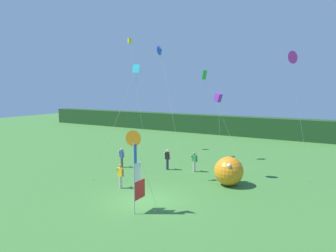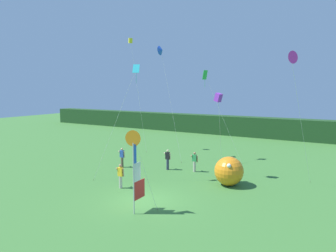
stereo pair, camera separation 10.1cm
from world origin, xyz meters
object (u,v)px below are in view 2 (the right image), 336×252
banner_flag (137,179)px  person_far_left (168,159)px  inflatable_balloon (229,171)px  person_mid_field (195,161)px  kite_cyan_diamond_3 (132,79)px  kite_magenta_delta_6 (291,58)px  kite_purple_box_2 (218,98)px  person_far_right (122,157)px  kite_yellow_box_4 (131,42)px  kite_green_diamond_0 (207,80)px  kite_blue_delta_5 (161,51)px  kite_orange_delta_1 (134,138)px  person_near_banner (121,175)px

banner_flag → person_far_left: bearing=109.5°
inflatable_balloon → person_mid_field: bearing=151.6°
kite_cyan_diamond_3 → kite_magenta_delta_6: 10.58m
person_far_left → kite_purple_box_2: bearing=1.0°
person_far_right → kite_magenta_delta_6: bearing=0.1°
banner_flag → kite_yellow_box_4: (-10.76, 13.77, 9.91)m
kite_cyan_diamond_3 → person_far_left: bearing=79.0°
person_mid_field → kite_yellow_box_4: (-10.01, 4.84, 10.90)m
kite_magenta_delta_6 → banner_flag: bearing=-132.5°
person_far_left → kite_green_diamond_0: 8.49m
banner_flag → kite_blue_delta_5: 15.99m
kite_orange_delta_1 → kite_blue_delta_5: 14.84m
person_mid_field → kite_purple_box_2: 5.63m
kite_cyan_diamond_3 → person_mid_field: bearing=55.6°
banner_flag → inflatable_balloon: size_ratio=1.86×
kite_purple_box_2 → kite_cyan_diamond_3: (-5.06, -3.84, 1.36)m
kite_green_diamond_0 → inflatable_balloon: bearing=-55.2°
person_far_left → person_near_banner: bearing=-93.9°
person_mid_field → person_far_left: person_far_left is taller
kite_yellow_box_4 → kite_blue_delta_5: (4.85, -1.61, -1.38)m
kite_green_diamond_0 → person_near_banner: bearing=-98.8°
kite_cyan_diamond_3 → person_near_banner: bearing=-79.8°
kite_orange_delta_1 → kite_purple_box_2: bearing=79.7°
person_mid_field → inflatable_balloon: size_ratio=0.79×
person_far_left → kite_cyan_diamond_3: kite_cyan_diamond_3 is taller
banner_flag → person_near_banner: size_ratio=2.33×
person_mid_field → kite_cyan_diamond_3: kite_cyan_diamond_3 is taller
person_mid_field → person_far_left: size_ratio=0.96×
person_mid_field → person_far_left: 2.29m
person_far_right → person_far_left: bearing=18.9°
person_mid_field → kite_cyan_diamond_3: (-2.95, -4.31, 6.55)m
person_near_banner → person_far_left: person_far_left is taller
person_far_right → kite_blue_delta_5: size_ratio=0.16×
banner_flag → inflatable_balloon: 7.59m
banner_flag → kite_magenta_delta_6: bearing=47.5°
person_mid_field → kite_cyan_diamond_3: 8.38m
person_far_right → inflatable_balloon: bearing=-0.5°
kite_cyan_diamond_3 → kite_blue_delta_5: kite_blue_delta_5 is taller
person_far_left → person_far_right: size_ratio=1.01×
banner_flag → kite_cyan_diamond_3: kite_cyan_diamond_3 is taller
banner_flag → person_mid_field: size_ratio=2.37×
kite_orange_delta_1 → inflatable_balloon: bearing=66.9°
kite_yellow_box_4 → kite_cyan_diamond_3: bearing=-52.4°
kite_purple_box_2 → kite_cyan_diamond_3: 6.50m
kite_orange_delta_1 → kite_magenta_delta_6: bearing=46.7°
banner_flag → kite_purple_box_2: 9.54m
person_near_banner → inflatable_balloon: inflatable_balloon is taller
person_near_banner → kite_purple_box_2: kite_purple_box_2 is taller
kite_green_diamond_0 → kite_blue_delta_5: size_ratio=0.78×
person_near_banner → kite_magenta_delta_6: 13.27m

